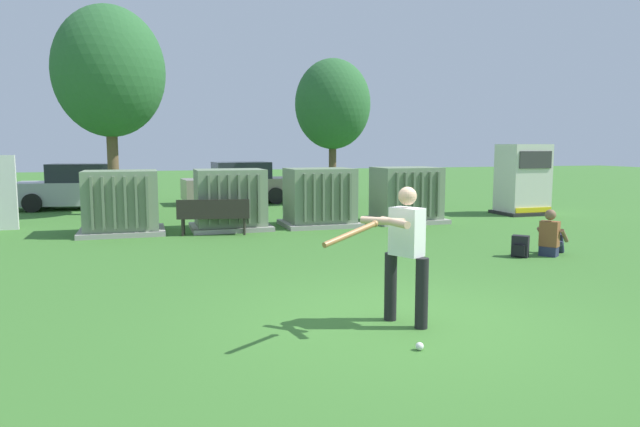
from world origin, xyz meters
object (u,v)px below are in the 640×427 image
object	(u,v)px
park_bench	(214,214)
seated_spectator	(551,237)
sports_ball	(420,346)
parked_car_leftmost	(79,188)
transformer_east	(406,195)
parked_car_left_of_center	(239,184)
transformer_mid_east	(320,198)
transformer_mid_west	(230,200)
backpack	(520,247)
generator_enclosure	(523,180)
batter	(404,248)
transformer_west	(121,203)

from	to	relation	value
park_bench	seated_spectator	bearing A→B (deg)	-36.93
sports_ball	park_bench	bearing A→B (deg)	97.59
park_bench	parked_car_leftmost	world-z (taller)	parked_car_leftmost
park_bench	seated_spectator	xyz separation A→B (m)	(6.31, -4.75, -0.16)
transformer_east	parked_car_left_of_center	xyz separation A→B (m)	(-3.84, 7.09, -0.04)
transformer_east	parked_car_leftmost	world-z (taller)	same
transformer_mid_east	transformer_east	distance (m)	2.68
transformer_mid_west	sports_ball	bearing A→B (deg)	-86.34
park_bench	transformer_mid_west	bearing A→B (deg)	59.38
parked_car_left_of_center	park_bench	bearing A→B (deg)	-103.48
park_bench	seated_spectator	distance (m)	7.90
sports_ball	backpack	world-z (taller)	backpack
generator_enclosure	park_bench	size ratio (longest dim) A/B	1.25
sports_ball	seated_spectator	xyz separation A→B (m)	(5.12, 4.21, 0.33)
park_bench	backpack	bearing A→B (deg)	-40.18
transformer_east	park_bench	distance (m)	5.83
generator_enclosure	parked_car_leftmost	distance (m)	15.38
park_bench	parked_car_left_of_center	distance (m)	8.23
parked_car_left_of_center	transformer_east	bearing A→B (deg)	-61.61
transformer_mid_east	transformer_east	xyz separation A→B (m)	(2.68, 0.01, 0.00)
transformer_mid_west	park_bench	distance (m)	1.13
transformer_mid_west	generator_enclosure	bearing A→B (deg)	3.68
sports_ball	backpack	xyz separation A→B (m)	(4.40, 4.23, 0.17)
batter	seated_spectator	size ratio (longest dim) A/B	1.81
park_bench	parked_car_leftmost	bearing A→B (deg)	117.01
parked_car_left_of_center	backpack	bearing A→B (deg)	-73.87
transformer_west	park_bench	xyz separation A→B (m)	(2.22, -0.96, -0.25)
transformer_mid_west	parked_car_left_of_center	distance (m)	7.18
seated_spectator	batter	bearing A→B (deg)	-145.86
parked_car_leftmost	transformer_mid_east	bearing A→B (deg)	-44.01
transformer_mid_east	parked_car_leftmost	bearing A→B (deg)	135.99
transformer_mid_west	transformer_mid_east	xyz separation A→B (m)	(2.51, -0.06, 0.00)
transformer_mid_east	parked_car_leftmost	world-z (taller)	same
transformer_west	sports_ball	distance (m)	10.52
transformer_east	seated_spectator	bearing A→B (deg)	-84.33
generator_enclosure	parked_car_leftmost	world-z (taller)	generator_enclosure
transformer_east	sports_ball	bearing A→B (deg)	-114.82
generator_enclosure	parked_car_left_of_center	bearing A→B (deg)	142.44
generator_enclosure	seated_spectator	distance (m)	7.49
transformer_west	transformer_mid_east	distance (m)	5.29
seated_spectator	parked_car_leftmost	world-z (taller)	parked_car_leftmost
backpack	parked_car_left_of_center	xyz separation A→B (m)	(-3.68, 12.72, 0.54)
batter	parked_car_left_of_center	xyz separation A→B (m)	(0.51, 16.07, -0.22)
transformer_mid_east	park_bench	world-z (taller)	transformer_mid_east
transformer_mid_east	backpack	xyz separation A→B (m)	(2.53, -5.61, -0.57)
backpack	parked_car_leftmost	size ratio (longest dim) A/B	0.10
transformer_mid_west	transformer_mid_east	size ratio (longest dim) A/B	1.00
generator_enclosure	sports_ball	size ratio (longest dim) A/B	25.56
transformer_mid_west	transformer_mid_east	world-z (taller)	same
transformer_west	transformer_east	world-z (taller)	same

